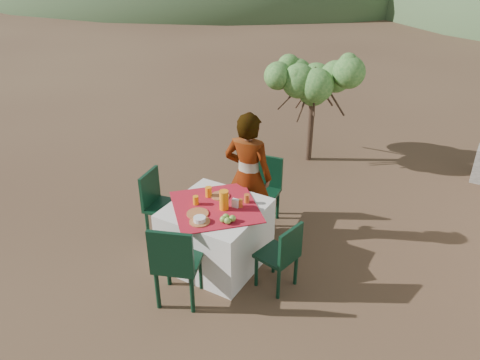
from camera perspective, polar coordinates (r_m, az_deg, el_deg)
name	(u,v)px	position (r m, az deg, el deg)	size (l,w,h in m)	color
ground	(240,244)	(5.97, -0.03, -7.85)	(160.00, 160.00, 0.00)	#39251A
table	(216,234)	(5.50, -2.92, -6.60)	(1.30, 1.30, 0.76)	silver
chair_far	(264,187)	(6.21, 2.96, -0.86)	(0.47, 0.47, 0.91)	black
chair_near	(176,262)	(4.86, -7.87, -9.85)	(0.59, 0.59, 0.99)	black
chair_left	(159,202)	(5.96, -9.88, -2.65)	(0.48, 0.48, 0.90)	black
chair_right	(282,254)	(5.08, 5.16, -8.98)	(0.45, 0.45, 0.83)	black
person	(248,176)	(5.75, 0.99, 0.43)	(0.61, 0.40, 1.67)	#8C6651
shrub_tree	(318,86)	(7.75, 9.43, 11.21)	(1.39, 1.36, 1.64)	#3F2D1F
plate_far	(220,196)	(5.48, -2.44, -1.93)	(0.22, 0.22, 0.01)	brown
plate_near	(198,214)	(5.16, -5.19, -4.10)	(0.24, 0.24, 0.01)	brown
glass_far	(209,192)	(5.45, -3.85, -1.45)	(0.08, 0.08, 0.12)	orange
glass_near	(196,200)	(5.32, -5.41, -2.47)	(0.06, 0.06, 0.10)	orange
juice_pitcher	(224,200)	(5.18, -1.97, -2.46)	(0.10, 0.10, 0.23)	orange
bowl_plate	(200,222)	(5.03, -4.94, -5.07)	(0.22, 0.22, 0.01)	brown
white_bowl	(200,219)	(5.01, -4.95, -4.78)	(0.13, 0.13, 0.05)	silver
jar_left	(240,203)	(5.25, 0.02, -2.84)	(0.06, 0.06, 0.09)	#C15922
jar_right	(247,198)	(5.34, 0.83, -2.25)	(0.06, 0.06, 0.10)	#C15922
napkin_holder	(235,203)	(5.25, -0.56, -2.84)	(0.08, 0.04, 0.10)	silver
fruit_cluster	(227,219)	(5.00, -1.56, -4.76)	(0.15, 0.14, 0.07)	olive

